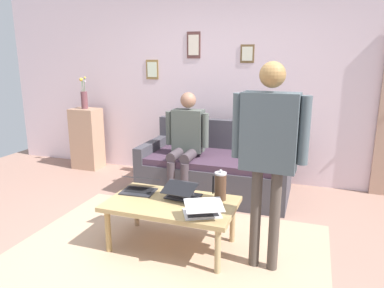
{
  "coord_description": "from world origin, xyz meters",
  "views": [
    {
      "loc": [
        -1.22,
        2.64,
        1.68
      ],
      "look_at": [
        -0.03,
        -0.78,
        0.8
      ],
      "focal_mm": 33.16,
      "sensor_mm": 36.0,
      "label": 1
    }
  ],
  "objects_px": {
    "couch": "(216,169)",
    "side_shelf": "(87,139)",
    "coffee_table": "(172,206)",
    "person_seated": "(186,138)",
    "laptop_left": "(182,193)",
    "person_standing": "(269,142)",
    "laptop_center": "(140,187)",
    "flower_vase": "(84,98)",
    "laptop_right": "(203,210)",
    "french_press": "(220,186)"
  },
  "relations": [
    {
      "from": "couch",
      "to": "french_press",
      "type": "height_order",
      "value": "couch"
    },
    {
      "from": "laptop_right",
      "to": "person_seated",
      "type": "relative_size",
      "value": 0.32
    },
    {
      "from": "laptop_left",
      "to": "french_press",
      "type": "xyz_separation_m",
      "value": [
        -0.34,
        -0.08,
        0.09
      ]
    },
    {
      "from": "laptop_left",
      "to": "person_standing",
      "type": "xyz_separation_m",
      "value": [
        -0.77,
        0.17,
        0.58
      ]
    },
    {
      "from": "laptop_right",
      "to": "flower_vase",
      "type": "relative_size",
      "value": 0.86
    },
    {
      "from": "couch",
      "to": "laptop_center",
      "type": "bearing_deg",
      "value": 72.82
    },
    {
      "from": "flower_vase",
      "to": "laptop_right",
      "type": "bearing_deg",
      "value": 141.55
    },
    {
      "from": "laptop_left",
      "to": "flower_vase",
      "type": "xyz_separation_m",
      "value": [
        2.21,
        -1.69,
        0.61
      ]
    },
    {
      "from": "french_press",
      "to": "person_standing",
      "type": "relative_size",
      "value": 0.17
    },
    {
      "from": "laptop_right",
      "to": "side_shelf",
      "type": "xyz_separation_m",
      "value": [
        2.5,
        -1.98,
        -0.02
      ]
    },
    {
      "from": "flower_vase",
      "to": "person_standing",
      "type": "bearing_deg",
      "value": 148.09
    },
    {
      "from": "coffee_table",
      "to": "side_shelf",
      "type": "height_order",
      "value": "side_shelf"
    },
    {
      "from": "laptop_center",
      "to": "laptop_right",
      "type": "relative_size",
      "value": 0.8
    },
    {
      "from": "person_standing",
      "to": "laptop_left",
      "type": "bearing_deg",
      "value": -12.17
    },
    {
      "from": "laptop_right",
      "to": "flower_vase",
      "type": "xyz_separation_m",
      "value": [
        2.5,
        -1.98,
        0.61
      ]
    },
    {
      "from": "side_shelf",
      "to": "person_seated",
      "type": "xyz_separation_m",
      "value": [
        -1.84,
        0.58,
        0.26
      ]
    },
    {
      "from": "coffee_table",
      "to": "side_shelf",
      "type": "bearing_deg",
      "value": -39.94
    },
    {
      "from": "french_press",
      "to": "flower_vase",
      "type": "bearing_deg",
      "value": -32.32
    },
    {
      "from": "coffee_table",
      "to": "person_seated",
      "type": "bearing_deg",
      "value": -75.83
    },
    {
      "from": "couch",
      "to": "side_shelf",
      "type": "distance_m",
      "value": 2.2
    },
    {
      "from": "laptop_center",
      "to": "side_shelf",
      "type": "height_order",
      "value": "side_shelf"
    },
    {
      "from": "flower_vase",
      "to": "person_seated",
      "type": "bearing_deg",
      "value": 162.52
    },
    {
      "from": "person_standing",
      "to": "coffee_table",
      "type": "bearing_deg",
      "value": -3.78
    },
    {
      "from": "laptop_right",
      "to": "side_shelf",
      "type": "distance_m",
      "value": 3.19
    },
    {
      "from": "laptop_left",
      "to": "person_standing",
      "type": "height_order",
      "value": "person_standing"
    },
    {
      "from": "french_press",
      "to": "person_standing",
      "type": "distance_m",
      "value": 0.7
    },
    {
      "from": "laptop_center",
      "to": "flower_vase",
      "type": "xyz_separation_m",
      "value": [
        1.76,
        -1.66,
        0.61
      ]
    },
    {
      "from": "couch",
      "to": "side_shelf",
      "type": "xyz_separation_m",
      "value": [
        2.17,
        -0.35,
        0.16
      ]
    },
    {
      "from": "laptop_right",
      "to": "person_standing",
      "type": "relative_size",
      "value": 0.25
    },
    {
      "from": "flower_vase",
      "to": "person_seated",
      "type": "xyz_separation_m",
      "value": [
        -1.84,
        0.58,
        -0.36
      ]
    },
    {
      "from": "laptop_center",
      "to": "flower_vase",
      "type": "bearing_deg",
      "value": -43.3
    },
    {
      "from": "laptop_center",
      "to": "person_seated",
      "type": "relative_size",
      "value": 0.26
    },
    {
      "from": "french_press",
      "to": "side_shelf",
      "type": "height_order",
      "value": "side_shelf"
    },
    {
      "from": "laptop_center",
      "to": "french_press",
      "type": "distance_m",
      "value": 0.79
    },
    {
      "from": "couch",
      "to": "person_standing",
      "type": "relative_size",
      "value": 1.09
    },
    {
      "from": "flower_vase",
      "to": "person_seated",
      "type": "distance_m",
      "value": 1.97
    },
    {
      "from": "person_standing",
      "to": "side_shelf",
      "type": "bearing_deg",
      "value": -31.91
    },
    {
      "from": "person_standing",
      "to": "couch",
      "type": "bearing_deg",
      "value": -61.61
    },
    {
      "from": "laptop_right",
      "to": "person_standing",
      "type": "bearing_deg",
      "value": -165.22
    },
    {
      "from": "coffee_table",
      "to": "laptop_left",
      "type": "bearing_deg",
      "value": -117.04
    },
    {
      "from": "laptop_left",
      "to": "person_standing",
      "type": "distance_m",
      "value": 0.98
    },
    {
      "from": "person_seated",
      "to": "laptop_center",
      "type": "bearing_deg",
      "value": 85.8
    },
    {
      "from": "laptop_center",
      "to": "laptop_right",
      "type": "height_order",
      "value": "laptop_center"
    },
    {
      "from": "flower_vase",
      "to": "laptop_center",
      "type": "bearing_deg",
      "value": 136.7
    },
    {
      "from": "coffee_table",
      "to": "person_standing",
      "type": "relative_size",
      "value": 0.69
    },
    {
      "from": "couch",
      "to": "side_shelf",
      "type": "height_order",
      "value": "side_shelf"
    },
    {
      "from": "couch",
      "to": "laptop_left",
      "type": "xyz_separation_m",
      "value": [
        -0.04,
        1.34,
        0.18
      ]
    },
    {
      "from": "laptop_left",
      "to": "flower_vase",
      "type": "relative_size",
      "value": 0.67
    },
    {
      "from": "french_press",
      "to": "flower_vase",
      "type": "height_order",
      "value": "flower_vase"
    },
    {
      "from": "side_shelf",
      "to": "person_standing",
      "type": "bearing_deg",
      "value": 148.09
    }
  ]
}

